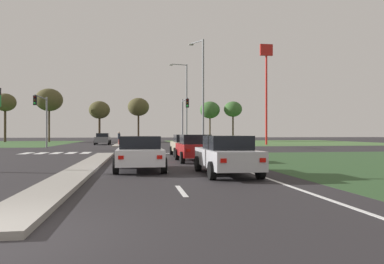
{
  "coord_description": "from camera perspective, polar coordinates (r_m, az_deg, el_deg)",
  "views": [
    {
      "loc": [
        2.27,
        -5.78,
        1.61
      ],
      "look_at": [
        8.79,
        37.0,
        1.74
      ],
      "focal_mm": 34.11,
      "sensor_mm": 36.0,
      "label": 1
    }
  ],
  "objects": [
    {
      "name": "median_island_far",
      "position": [
        60.84,
        -10.81,
        -1.62
      ],
      "size": [
        1.2,
        36.0,
        0.14
      ],
      "primitive_type": "cube",
      "color": "#ADA89E",
      "rests_on": "ground"
    },
    {
      "name": "fastfood_pole_sign",
      "position": [
        52.66,
        11.54,
        9.04
      ],
      "size": [
        1.8,
        0.4,
        14.06
      ],
      "color": "red",
      "rests_on": "ground"
    },
    {
      "name": "treeline_near",
      "position": [
        74.35,
        -27.19,
        4.08
      ],
      "size": [
        3.81,
        3.81,
        8.81
      ],
      "color": "#423323",
      "rests_on": "ground"
    },
    {
      "name": "treeline_third",
      "position": [
        71.49,
        -14.27,
        3.33
      ],
      "size": [
        3.93,
        3.93,
        7.7
      ],
      "color": "#423323",
      "rests_on": "ground"
    },
    {
      "name": "car_silver_third",
      "position": [
        14.08,
        5.42,
        -3.57
      ],
      "size": [
        1.95,
        4.53,
        1.51
      ],
      "color": "#B7B7BC",
      "rests_on": "ground"
    },
    {
      "name": "ground_plane",
      "position": [
        35.89,
        -12.3,
        -2.74
      ],
      "size": [
        200.0,
        200.0,
        0.0
      ],
      "primitive_type": "plane",
      "color": "#282628"
    },
    {
      "name": "street_lamp_second",
      "position": [
        36.37,
        1.59,
        6.73
      ],
      "size": [
        1.35,
        1.71,
        10.9
      ],
      "color": "gray",
      "rests_on": "ground"
    },
    {
      "name": "stop_bar_near",
      "position": [
        28.86,
        -5.62,
        -3.36
      ],
      "size": [
        6.4,
        0.5,
        0.01
      ],
      "primitive_type": "cube",
      "color": "silver",
      "rests_on": "ground"
    },
    {
      "name": "lane_dash_third",
      "position": [
        22.11,
        -5.47,
        -4.33
      ],
      "size": [
        0.14,
        2.0,
        0.01
      ],
      "primitive_type": "cube",
      "color": "silver",
      "rests_on": "ground"
    },
    {
      "name": "treeline_sixth",
      "position": [
        73.75,
        6.43,
        3.53
      ],
      "size": [
        3.64,
        3.64,
        7.98
      ],
      "color": "#423323",
      "rests_on": "ground"
    },
    {
      "name": "car_beige_second",
      "position": [
        25.83,
        -1.03,
        -2.03
      ],
      "size": [
        1.95,
        4.57,
        1.51
      ],
      "color": "#BCAD8E",
      "rests_on": "ground"
    },
    {
      "name": "grass_verge_far_right",
      "position": [
        64.62,
        12.41,
        -1.6
      ],
      "size": [
        35.0,
        35.0,
        0.01
      ],
      "primitive_type": "cube",
      "color": "#476B38",
      "rests_on": "ground"
    },
    {
      "name": "car_white_fifth",
      "position": [
        15.8,
        -8.15,
        -3.25
      ],
      "size": [
        2.1,
        4.19,
        1.48
      ],
      "color": "silver",
      "rests_on": "ground"
    },
    {
      "name": "street_lamp_third",
      "position": [
        47.96,
        -1.05,
        4.95
      ],
      "size": [
        2.47,
        0.67,
        10.65
      ],
      "color": "gray",
      "rests_on": "ground"
    },
    {
      "name": "treeline_fifth",
      "position": [
        73.9,
        2.82,
        3.44
      ],
      "size": [
        4.03,
        4.03,
        8.02
      ],
      "color": "#423323",
      "rests_on": "ground"
    },
    {
      "name": "traffic_signal_far_right",
      "position": [
        41.18,
        -1.22,
        2.91
      ],
      "size": [
        0.32,
        4.47,
        5.57
      ],
      "color": "gray",
      "rests_on": "ground"
    },
    {
      "name": "crosswalk_bar_second",
      "position": [
        31.53,
        -22.49,
        -3.08
      ],
      "size": [
        0.7,
        2.8,
        0.01
      ],
      "primitive_type": "cube",
      "color": "silver",
      "rests_on": "ground"
    },
    {
      "name": "treeline_fourth",
      "position": [
        69.09,
        -8.37,
        3.87
      ],
      "size": [
        3.96,
        3.96,
        8.21
      ],
      "color": "#423323",
      "rests_on": "ground"
    },
    {
      "name": "pedestrian_at_median",
      "position": [
        48.15,
        -11.34,
        -0.73
      ],
      "size": [
        0.34,
        0.34,
        1.66
      ],
      "rotation": [
        0.0,
        0.0,
        5.1
      ],
      "color": "maroon",
      "rests_on": "median_island_far"
    },
    {
      "name": "crosswalk_bar_fourth",
      "position": [
        31.06,
        -18.36,
        -3.13
      ],
      "size": [
        0.7,
        2.8,
        0.01
      ],
      "primitive_type": "cube",
      "color": "silver",
      "rests_on": "ground"
    },
    {
      "name": "lane_dash_fifth",
      "position": [
        34.08,
        -6.6,
        -2.87
      ],
      "size": [
        0.14,
        2.0,
        0.01
      ],
      "primitive_type": "cube",
      "color": "silver",
      "rests_on": "ground"
    },
    {
      "name": "crosswalk_bar_fifth",
      "position": [
        30.89,
        -16.25,
        -3.15
      ],
      "size": [
        0.7,
        2.8,
        0.01
      ],
      "primitive_type": "cube",
      "color": "silver",
      "rests_on": "ground"
    },
    {
      "name": "median_island_near",
      "position": [
        17.0,
        -16.38,
        -5.36
      ],
      "size": [
        1.2,
        22.0,
        0.14
      ],
      "primitive_type": "cube",
      "color": "gray",
      "rests_on": "ground"
    },
    {
      "name": "traffic_signal_far_left",
      "position": [
        41.8,
        -22.34,
        2.96
      ],
      "size": [
        0.32,
        5.02,
        5.61
      ],
      "color": "gray",
      "rests_on": "ground"
    },
    {
      "name": "lane_dash_second",
      "position": [
        16.15,
        -4.28,
        -5.87
      ],
      "size": [
        0.14,
        2.0,
        0.01
      ],
      "primitive_type": "cube",
      "color": "silver",
      "rests_on": "ground"
    },
    {
      "name": "lane_dash_near",
      "position": [
        10.22,
        -1.67,
        -9.19
      ],
      "size": [
        0.14,
        2.0,
        0.01
      ],
      "primitive_type": "cube",
      "color": "silver",
      "rests_on": "ground"
    },
    {
      "name": "edge_line_right",
      "position": [
        18.43,
        5.78,
        -5.16
      ],
      "size": [
        0.14,
        24.0,
        0.01
      ],
      "primitive_type": "cube",
      "color": "silver",
      "rests_on": "ground"
    },
    {
      "name": "crosswalk_bar_near",
      "position": [
        31.83,
        -24.5,
        -3.05
      ],
      "size": [
        0.7,
        2.8,
        0.01
      ],
      "primitive_type": "cube",
      "color": "silver",
      "rests_on": "ground"
    },
    {
      "name": "crosswalk_bar_third",
      "position": [
        31.28,
        -20.44,
        -3.1
      ],
      "size": [
        0.7,
        2.8,
        0.01
      ],
      "primitive_type": "cube",
      "color": "silver",
      "rests_on": "ground"
    },
    {
      "name": "lane_dash_fourth",
      "position": [
        28.09,
        -6.15,
        -3.45
      ],
      "size": [
        0.14,
        2.0,
        0.01
      ],
      "primitive_type": "cube",
      "color": "silver",
      "rests_on": "ground"
    },
    {
      "name": "car_grey_fourth",
      "position": [
        52.42,
        -13.8,
        -1.04
      ],
      "size": [
        2.07,
        4.32,
        1.6
      ],
      "rotation": [
        0.0,
        0.0,
        3.14
      ],
      "color": "slate",
      "rests_on": "ground"
    },
    {
      "name": "treeline_second",
      "position": [
        71.67,
        -21.44,
        4.68
      ],
      "size": [
        4.84,
        4.84,
        9.75
      ],
      "color": "#423323",
      "rests_on": "ground"
    },
    {
      "name": "car_red_near",
      "position": [
        20.59,
        0.43,
        -2.49
      ],
      "size": [
        1.95,
        4.23,
        1.52
      ],
      "color": "#A31919",
      "rests_on": "ground"
    }
  ]
}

